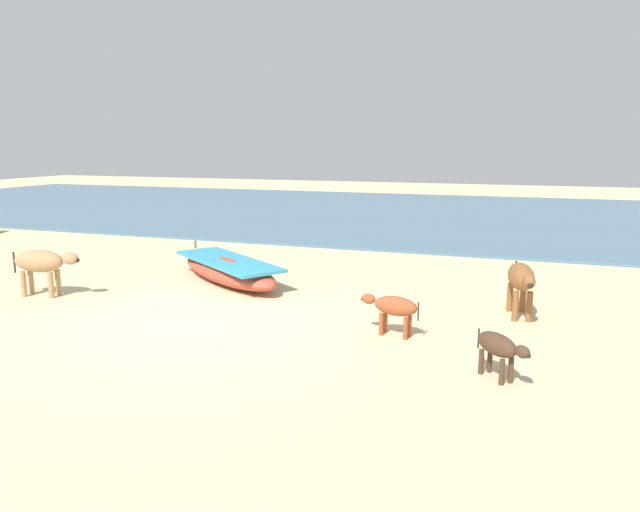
% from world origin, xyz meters
% --- Properties ---
extents(ground, '(80.00, 80.00, 0.00)m').
position_xyz_m(ground, '(0.00, 0.00, 0.00)').
color(ground, beige).
extents(sea_water, '(60.00, 20.00, 0.08)m').
position_xyz_m(sea_water, '(0.00, 18.03, 0.04)').
color(sea_water, slate).
rests_on(sea_water, ground).
extents(fishing_boat_1, '(3.94, 3.23, 0.76)m').
position_xyz_m(fishing_boat_1, '(-0.96, 2.97, 0.30)').
color(fishing_boat_1, '#B74733').
rests_on(fishing_boat_1, ground).
extents(cow_adult_tan, '(1.56, 0.62, 1.02)m').
position_xyz_m(cow_adult_tan, '(-4.12, 0.51, 0.73)').
color(cow_adult_tan, tan).
rests_on(cow_adult_tan, ground).
extents(calf_near_rust, '(1.07, 0.46, 0.70)m').
position_xyz_m(calf_near_rust, '(3.58, 0.43, 0.50)').
color(calf_near_rust, '#9E4C28').
rests_on(calf_near_rust, ground).
extents(calf_far_dark, '(0.83, 0.84, 0.66)m').
position_xyz_m(calf_far_dark, '(5.37, -0.94, 0.47)').
color(calf_far_dark, '#4C3323').
rests_on(calf_far_dark, ground).
extents(cow_second_adult_brown, '(0.64, 1.57, 1.03)m').
position_xyz_m(cow_second_adult_brown, '(5.62, 2.29, 0.74)').
color(cow_second_adult_brown, brown).
rests_on(cow_second_adult_brown, ground).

